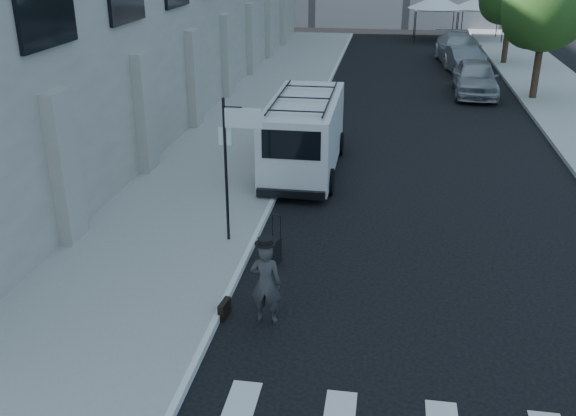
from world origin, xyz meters
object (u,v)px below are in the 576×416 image
(cargo_van, at_px, (305,133))
(suitcase, at_px, (272,251))
(parked_car_b, at_px, (464,61))
(parked_car_a, at_px, (475,78))
(briefcase, at_px, (224,309))
(parked_car_c, at_px, (459,49))
(businessman, at_px, (266,283))

(cargo_van, bearing_deg, suitcase, -89.02)
(parked_car_b, bearing_deg, parked_car_a, -96.59)
(suitcase, relative_size, parked_car_b, 0.27)
(briefcase, bearing_deg, parked_car_b, 81.76)
(cargo_van, xyz_separation_m, parked_car_b, (6.50, 16.98, -0.50))
(cargo_van, distance_m, parked_car_b, 18.19)
(suitcase, relative_size, parked_car_c, 0.20)
(cargo_van, bearing_deg, parked_car_c, 71.89)
(parked_car_a, relative_size, parked_car_b, 1.12)
(cargo_van, height_order, parked_car_b, cargo_van)
(suitcase, distance_m, parked_car_b, 24.42)
(briefcase, relative_size, parked_car_c, 0.08)
(businessman, relative_size, cargo_van, 0.27)
(briefcase, height_order, parked_car_c, parked_car_c)
(businessman, height_order, briefcase, businessman)
(suitcase, height_order, parked_car_b, parked_car_b)
(suitcase, height_order, parked_car_a, parked_car_a)
(briefcase, relative_size, parked_car_b, 0.10)
(businessman, distance_m, parked_car_c, 29.70)
(businessman, distance_m, briefcase, 1.08)
(parked_car_a, bearing_deg, parked_car_c, 92.23)
(suitcase, distance_m, cargo_van, 6.66)
(suitcase, height_order, cargo_van, cargo_van)
(businessman, relative_size, parked_car_b, 0.38)
(businessman, distance_m, suitcase, 2.45)
(businessman, xyz_separation_m, cargo_van, (-0.45, 8.96, 0.38))
(cargo_van, height_order, parked_car_a, cargo_van)
(briefcase, relative_size, suitcase, 0.38)
(businessman, bearing_deg, briefcase, 0.21)
(cargo_van, relative_size, parked_car_c, 1.08)
(businessman, bearing_deg, cargo_van, -86.06)
(businessman, height_order, parked_car_b, businessman)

